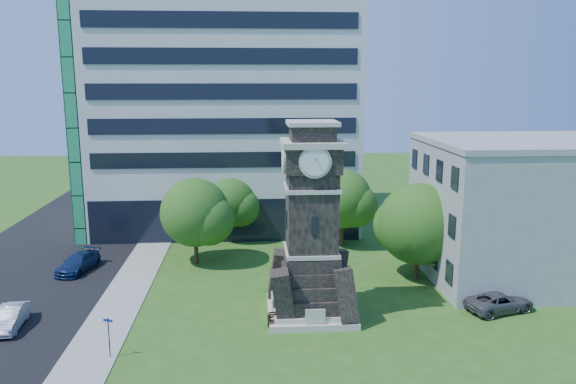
{
  "coord_description": "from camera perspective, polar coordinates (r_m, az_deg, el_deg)",
  "views": [
    {
      "loc": [
        -0.7,
        -31.3,
        14.67
      ],
      "look_at": [
        1.87,
        6.73,
        6.98
      ],
      "focal_mm": 35.0,
      "sensor_mm": 36.0,
      "label": 1
    }
  ],
  "objects": [
    {
      "name": "park_bench",
      "position": [
        34.57,
        -0.35,
        -12.72
      ],
      "size": [
        1.97,
        0.53,
        1.02
      ],
      "rotation": [
        0.0,
        0.0,
        0.26
      ],
      "color": "black",
      "rests_on": "ground"
    },
    {
      "name": "car_street_mid",
      "position": [
        38.22,
        -26.42,
        -11.38
      ],
      "size": [
        1.67,
        3.99,
        1.28
      ],
      "primitive_type": "imported",
      "rotation": [
        0.0,
        0.0,
        0.08
      ],
      "color": "#B7BAC0",
      "rests_on": "ground"
    },
    {
      "name": "car_east_lot",
      "position": [
        39.13,
        20.69,
        -10.41
      ],
      "size": [
        4.88,
        3.27,
        1.24
      ],
      "primitive_type": "imported",
      "rotation": [
        0.0,
        0.0,
        1.86
      ],
      "color": "#4F4F54",
      "rests_on": "ground"
    },
    {
      "name": "tree_ne",
      "position": [
        49.61,
        5.59,
        -0.86
      ],
      "size": [
        5.78,
        5.26,
        6.97
      ],
      "rotation": [
        0.0,
        0.0,
        0.36
      ],
      "color": "#332114",
      "rests_on": "ground"
    },
    {
      "name": "ground",
      "position": [
        34.58,
        -2.41,
        -13.71
      ],
      "size": [
        160.0,
        160.0,
        0.0
      ],
      "primitive_type": "plane",
      "color": "#275317",
      "rests_on": "ground"
    },
    {
      "name": "street_sign",
      "position": [
        32.2,
        -17.75,
        -13.48
      ],
      "size": [
        0.54,
        0.05,
        2.26
      ],
      "rotation": [
        0.0,
        0.0,
        -0.34
      ],
      "color": "black",
      "rests_on": "ground"
    },
    {
      "name": "tree_nw",
      "position": [
        45.34,
        -9.34,
        -2.27
      ],
      "size": [
        6.05,
        5.5,
        6.98
      ],
      "rotation": [
        0.0,
        0.0,
        0.38
      ],
      "color": "#332114",
      "rests_on": "ground"
    },
    {
      "name": "office_low",
      "position": [
        45.4,
        23.32,
        -1.57
      ],
      "size": [
        15.2,
        12.2,
        10.4
      ],
      "color": "#A1A4A6",
      "rests_on": "ground"
    },
    {
      "name": "clock_tower",
      "position": [
        34.8,
        2.38,
        -4.26
      ],
      "size": [
        5.4,
        5.4,
        12.22
      ],
      "color": "#BCB5A4",
      "rests_on": "ground"
    },
    {
      "name": "sidewalk",
      "position": [
        40.12,
        -16.54,
        -10.49
      ],
      "size": [
        3.0,
        70.0,
        0.06
      ],
      "primitive_type": "cube",
      "color": "gray",
      "rests_on": "ground"
    },
    {
      "name": "office_tall",
      "position": [
        57.2,
        -6.49,
        10.89
      ],
      "size": [
        26.2,
        15.11,
        28.6
      ],
      "color": "silver",
      "rests_on": "ground"
    },
    {
      "name": "car_street_north",
      "position": [
        46.81,
        -20.54,
        -6.75
      ],
      "size": [
        2.91,
        4.92,
        1.34
      ],
      "primitive_type": "imported",
      "rotation": [
        0.0,
        0.0,
        -0.24
      ],
      "color": "#12244F",
      "rests_on": "ground"
    },
    {
      "name": "tree_nc",
      "position": [
        51.49,
        -5.8,
        -1.17
      ],
      "size": [
        5.15,
        4.68,
        6.0
      ],
      "rotation": [
        0.0,
        0.0,
        0.05
      ],
      "color": "#332114",
      "rests_on": "ground"
    },
    {
      "name": "tree_east",
      "position": [
        42.48,
        13.21,
        -3.4
      ],
      "size": [
        6.64,
        6.04,
        7.22
      ],
      "rotation": [
        0.0,
        0.0,
        -0.17
      ],
      "color": "#332114",
      "rests_on": "ground"
    }
  ]
}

